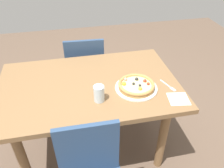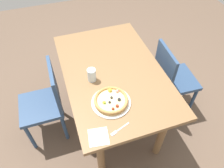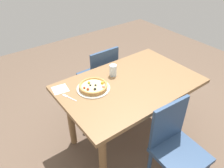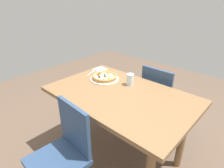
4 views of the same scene
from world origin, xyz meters
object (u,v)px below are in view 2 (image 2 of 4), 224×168
object	(u,v)px
plate	(111,102)
drinking_glass	(92,75)
fork	(119,130)
napkin	(98,137)
dining_table	(113,79)
chair_near	(172,78)
pizza	(111,100)
chair_far	(46,101)

from	to	relation	value
plate	drinking_glass	bearing A→B (deg)	14.89
fork	napkin	bearing A→B (deg)	-17.15
dining_table	chair_near	xyz separation A→B (m)	(-0.03, -0.65, -0.17)
dining_table	drinking_glass	distance (m)	0.27
dining_table	pizza	world-z (taller)	pizza
plate	fork	distance (m)	0.25
pizza	drinking_glass	size ratio (longest dim) A/B	2.27
plate	pizza	xyz separation A→B (m)	(0.00, -0.00, 0.03)
napkin	fork	bearing A→B (deg)	-87.80
plate	drinking_glass	xyz separation A→B (m)	(0.29, 0.08, 0.05)
plate	fork	xyz separation A→B (m)	(-0.25, 0.03, -0.00)
pizza	fork	world-z (taller)	pizza
dining_table	fork	size ratio (longest dim) A/B	8.54
chair_near	fork	distance (m)	1.03
pizza	napkin	xyz separation A→B (m)	(-0.26, 0.18, -0.03)
chair_far	pizza	world-z (taller)	chair_far
drinking_glass	napkin	bearing A→B (deg)	169.51
pizza	napkin	bearing A→B (deg)	145.05
dining_table	pizza	bearing A→B (deg)	159.16
pizza	fork	bearing A→B (deg)	173.91
dining_table	chair_far	bearing A→B (deg)	83.43
dining_table	chair_far	size ratio (longest dim) A/B	1.57
napkin	chair_far	bearing A→B (deg)	27.12
pizza	dining_table	bearing A→B (deg)	-20.84
chair_near	pizza	world-z (taller)	chair_near
chair_near	fork	bearing A→B (deg)	-51.84
chair_near	chair_far	size ratio (longest dim) A/B	1.00
chair_far	fork	xyz separation A→B (m)	(-0.67, -0.50, 0.29)
fork	drinking_glass	size ratio (longest dim) A/B	1.35
chair_near	plate	bearing A→B (deg)	-64.92
plate	chair_far	bearing A→B (deg)	51.47
chair_near	dining_table	bearing A→B (deg)	-89.20
plate	napkin	bearing A→B (deg)	145.12
dining_table	napkin	distance (m)	0.68
chair_near	fork	size ratio (longest dim) A/B	5.45
pizza	fork	distance (m)	0.25
fork	plate	bearing A→B (deg)	-115.31
drinking_glass	chair_far	bearing A→B (deg)	74.27
drinking_glass	napkin	world-z (taller)	drinking_glass
dining_table	chair_near	size ratio (longest dim) A/B	1.57
fork	napkin	size ratio (longest dim) A/B	1.15
dining_table	chair_far	distance (m)	0.68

